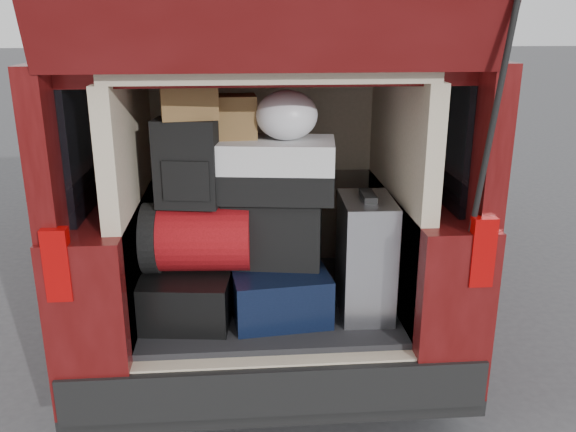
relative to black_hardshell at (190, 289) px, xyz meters
name	(u,v)px	position (x,y,z in m)	size (l,w,h in m)	color
ground	(273,419)	(0.39, -0.17, -0.67)	(80.00, 80.00, 0.00)	#3E3E40
minivan	(258,162)	(0.39, 1.69, 0.24)	(1.90, 5.35, 2.77)	black
load_floor	(269,344)	(0.39, 0.11, -0.39)	(1.24, 1.05, 0.55)	black
black_hardshell	(190,289)	(0.00, 0.00, 0.00)	(0.42, 0.58, 0.23)	black
navy_hardshell	(277,286)	(0.43, -0.02, 0.00)	(0.45, 0.55, 0.24)	black
silver_roller	(365,257)	(0.86, -0.08, 0.17)	(0.24, 0.39, 0.58)	white
red_duffel	(197,237)	(0.05, -0.02, 0.28)	(0.50, 0.33, 0.33)	maroon
black_soft_case	(273,229)	(0.41, 0.02, 0.29)	(0.47, 0.28, 0.34)	black
backpack	(187,163)	(0.02, -0.04, 0.65)	(0.28, 0.17, 0.40)	black
twotone_duffel	(268,169)	(0.39, 0.01, 0.60)	(0.62, 0.32, 0.28)	white
grocery_sack_lower	(188,93)	(0.04, -0.02, 0.96)	(0.25, 0.20, 0.22)	brown
grocery_sack_upper	(234,117)	(0.24, 0.07, 0.84)	(0.20, 0.16, 0.20)	brown
plastic_bag_center	(287,115)	(0.48, 0.00, 0.85)	(0.28, 0.27, 0.23)	white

